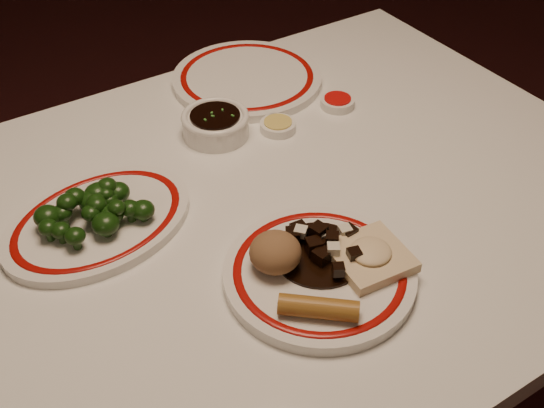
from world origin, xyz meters
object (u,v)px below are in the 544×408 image
Objects in this scene: broccoli_plate at (98,221)px; soy_bowl at (216,125)px; dining_table at (267,245)px; fried_wonton at (370,256)px; stirfry_heap at (320,247)px; spring_roll at (319,308)px; rice_mound at (275,252)px; main_plate at (319,274)px; broccoli_pile at (94,208)px.

broccoli_plate is 0.29m from soy_bowl.
dining_table is 11.12× the size of fried_wonton.
soy_bowl is (0.03, 0.35, -0.01)m from stirfry_heap.
stirfry_heap is at bearing -95.01° from soy_bowl.
spring_roll is at bearing -126.78° from stirfry_heap.
rice_mound is 0.10m from spring_roll.
dining_table is 0.28m from broccoli_plate.
stirfry_heap is at bearing -9.84° from rice_mound.
broccoli_plate is (-0.24, 0.09, 0.10)m from dining_table.
stirfry_heap is 1.11× the size of soy_bowl.
stirfry_heap is 0.34m from broccoli_plate.
stirfry_heap reaches higher than dining_table.
spring_roll is 0.46m from soy_bowl.
broccoli_plate is at bearing 126.25° from rice_mound.
dining_table is at bearing -96.54° from soy_bowl.
broccoli_pile reaches higher than main_plate.
soy_bowl reaches higher than dining_table.
spring_roll is (-0.08, -0.24, 0.12)m from dining_table.
main_plate is at bearing 3.37° from spring_roll.
broccoli_pile is 1.39× the size of soy_bowl.
stirfry_heap is 0.39× the size of broccoli_plate.
rice_mound is 0.62× the size of soy_bowl.
fried_wonton reaches higher than broccoli_plate.
broccoli_pile is at bearing 135.00° from stirfry_heap.
dining_table is 0.24m from fried_wonton.
dining_table is at bearing -19.84° from broccoli_pile.
fried_wonton is 0.83× the size of stirfry_heap.
broccoli_plate is at bearing 134.04° from fried_wonton.
broccoli_pile reaches higher than dining_table.
rice_mound reaches higher than main_plate.
main_plate is 0.34m from broccoli_pile.
broccoli_plate is at bearing 51.53° from broccoli_pile.
stirfry_heap is (0.02, 0.03, 0.02)m from main_plate.
broccoli_plate is (-0.17, 0.23, -0.03)m from rice_mound.
broccoli_plate is (-0.28, 0.29, -0.02)m from fried_wonton.
main_plate is at bearing 160.51° from fried_wonton.
stirfry_heap is at bearing -92.89° from dining_table.
main_plate is (-0.03, -0.18, 0.10)m from dining_table.
broccoli_plate is (-0.23, 0.24, -0.02)m from stirfry_heap.
fried_wonton is 0.32× the size of broccoli_plate.
dining_table is at bearing 81.16° from main_plate.
spring_roll is 0.79× the size of stirfry_heap.
broccoli_plate is (-0.21, 0.27, -0.00)m from main_plate.
spring_roll is 0.11m from stirfry_heap.
main_plate is 0.07m from fried_wonton.
dining_table is 0.28m from spring_roll.
fried_wonton is at bearing -45.96° from broccoli_plate.
spring_roll reaches higher than fried_wonton.
dining_table is at bearing 23.07° from spring_roll.
dining_table is 10.29× the size of soy_bowl.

